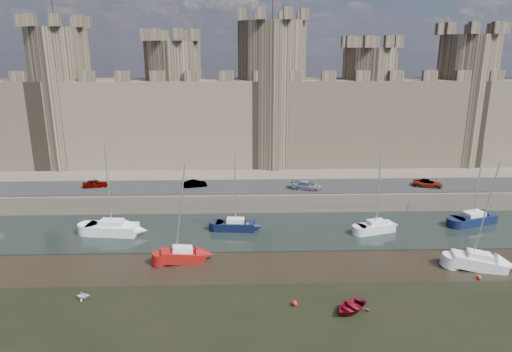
% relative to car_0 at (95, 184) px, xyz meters
% --- Properties ---
extents(water_channel, '(160.00, 12.00, 0.08)m').
position_rel_car_0_xyz_m(water_channel, '(23.66, -10.39, -3.02)').
color(water_channel, black).
rests_on(water_channel, ground).
extents(quay, '(160.00, 60.00, 2.50)m').
position_rel_car_0_xyz_m(quay, '(23.66, 25.61, -1.81)').
color(quay, '#4C443A').
rests_on(quay, ground).
extents(road, '(160.00, 7.00, 0.10)m').
position_rel_car_0_xyz_m(road, '(23.66, -0.39, -0.51)').
color(road, black).
rests_on(road, quay).
extents(castle, '(108.50, 11.00, 29.00)m').
position_rel_car_0_xyz_m(castle, '(23.02, 13.61, 8.61)').
color(castle, '#42382B').
rests_on(castle, quay).
extents(car_0, '(3.51, 1.99, 1.13)m').
position_rel_car_0_xyz_m(car_0, '(0.00, 0.00, 0.00)').
color(car_0, gray).
rests_on(car_0, quay).
extents(car_1, '(3.40, 1.88, 1.06)m').
position_rel_car_0_xyz_m(car_1, '(14.08, -0.29, -0.03)').
color(car_1, gray).
rests_on(car_1, quay).
extents(car_2, '(4.60, 2.89, 1.24)m').
position_rel_car_0_xyz_m(car_2, '(29.64, -1.95, 0.06)').
color(car_2, gray).
rests_on(car_2, quay).
extents(car_3, '(4.37, 3.03, 1.11)m').
position_rel_car_0_xyz_m(car_3, '(46.90, -1.19, -0.01)').
color(car_3, gray).
rests_on(car_3, quay).
extents(sailboat_0, '(6.24, 3.05, 11.22)m').
position_rel_car_0_xyz_m(sailboat_0, '(5.19, -11.05, -2.21)').
color(sailboat_0, silver).
rests_on(sailboat_0, ground).
extents(sailboat_1, '(4.81, 2.19, 9.38)m').
position_rel_car_0_xyz_m(sailboat_1, '(19.87, -10.23, -2.31)').
color(sailboat_1, black).
rests_on(sailboat_1, ground).
extents(sailboat_2, '(4.82, 3.00, 9.72)m').
position_rel_car_0_xyz_m(sailboat_2, '(36.75, -11.36, -2.28)').
color(sailboat_2, silver).
rests_on(sailboat_2, ground).
extents(sailboat_3, '(6.10, 3.93, 9.98)m').
position_rel_car_0_xyz_m(sailboat_3, '(49.86, -9.02, -2.29)').
color(sailboat_3, black).
rests_on(sailboat_3, ground).
extents(sailboat_4, '(4.84, 2.61, 10.73)m').
position_rel_car_0_xyz_m(sailboat_4, '(14.48, -18.46, -2.29)').
color(sailboat_4, maroon).
rests_on(sailboat_4, ground).
extents(sailboat_5, '(5.50, 3.10, 11.19)m').
position_rel_car_0_xyz_m(sailboat_5, '(44.48, -20.88, -2.27)').
color(sailboat_5, silver).
rests_on(sailboat_5, ground).
extents(dinghy_3, '(1.44, 1.29, 0.68)m').
position_rel_car_0_xyz_m(dinghy_3, '(6.47, -25.50, -2.72)').
color(dinghy_3, white).
rests_on(dinghy_3, ground).
extents(dinghy_4, '(4.21, 4.17, 0.72)m').
position_rel_car_0_xyz_m(dinghy_4, '(29.84, -28.17, -2.71)').
color(dinghy_4, maroon).
rests_on(dinghy_4, ground).
extents(buoy_1, '(0.48, 0.48, 0.48)m').
position_rel_car_0_xyz_m(buoy_1, '(25.20, -27.17, -2.83)').
color(buoy_1, '#F70B0E').
rests_on(buoy_1, ground).
extents(buoy_3, '(0.44, 0.44, 0.44)m').
position_rel_car_0_xyz_m(buoy_3, '(43.48, -23.03, -2.84)').
color(buoy_3, '#FF230B').
rests_on(buoy_3, ground).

